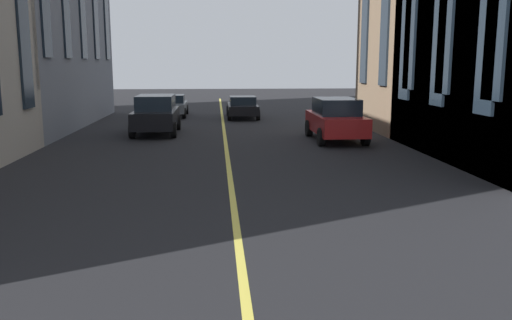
{
  "coord_description": "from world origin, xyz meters",
  "views": [
    {
      "loc": [
        7.15,
        0.4,
        3.42
      ],
      "look_at": [
        17.16,
        -0.34,
        1.62
      ],
      "focal_mm": 38.12,
      "sensor_mm": 36.0,
      "label": 1
    }
  ],
  "objects": [
    {
      "name": "lane_centre_line",
      "position": [
        20.0,
        0.0,
        0.0
      ],
      "size": [
        80.0,
        0.16,
        0.01
      ],
      "color": "#D8C64C",
      "rests_on": "ground_plane"
    },
    {
      "name": "car_grey_near",
      "position": [
        42.71,
        3.24,
        0.7
      ],
      "size": [
        4.4,
        1.95,
        1.37
      ],
      "color": "slate",
      "rests_on": "ground_plane"
    },
    {
      "name": "car_red_parked_b",
      "position": [
        30.82,
        -4.9,
        0.97
      ],
      "size": [
        4.7,
        2.14,
        1.88
      ],
      "color": "#B21E1E",
      "rests_on": "ground_plane"
    },
    {
      "name": "car_black_oncoming",
      "position": [
        33.78,
        3.3,
        0.97
      ],
      "size": [
        4.7,
        2.14,
        1.88
      ],
      "color": "black",
      "rests_on": "ground_plane"
    },
    {
      "name": "car_black_mid",
      "position": [
        41.13,
        -1.26,
        0.7
      ],
      "size": [
        4.4,
        1.95,
        1.37
      ],
      "color": "black",
      "rests_on": "ground_plane"
    }
  ]
}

